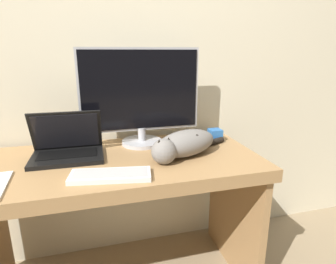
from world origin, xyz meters
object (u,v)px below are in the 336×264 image
at_px(monitor, 141,97).
at_px(external_keyboard, 110,175).
at_px(laptop, 67,149).
at_px(cat, 183,144).

distance_m(monitor, external_keyboard, 0.51).
height_order(monitor, laptop, monitor).
bearing_deg(monitor, cat, -56.81).
xyz_separation_m(monitor, laptop, (-0.38, -0.11, -0.21)).
xyz_separation_m(monitor, cat, (0.16, -0.24, -0.20)).
height_order(monitor, cat, monitor).
xyz_separation_m(laptop, cat, (0.54, -0.13, 0.02)).
xyz_separation_m(monitor, external_keyboard, (-0.20, -0.39, -0.25)).
bearing_deg(laptop, monitor, 17.80).
bearing_deg(monitor, external_keyboard, -116.68).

